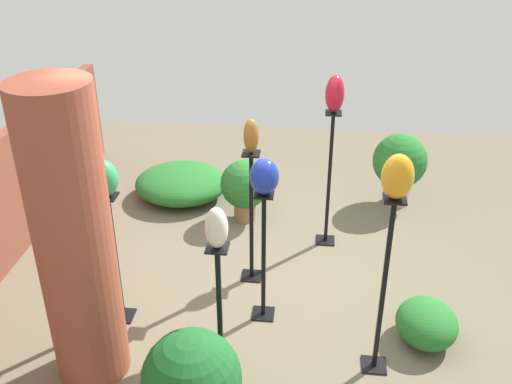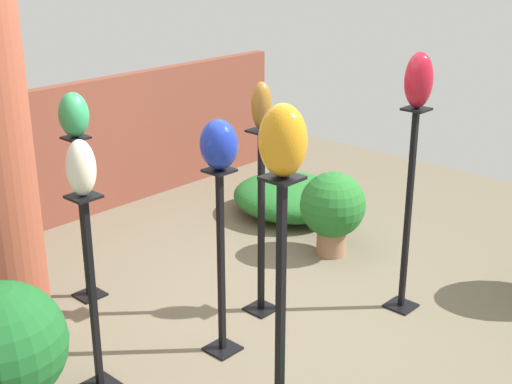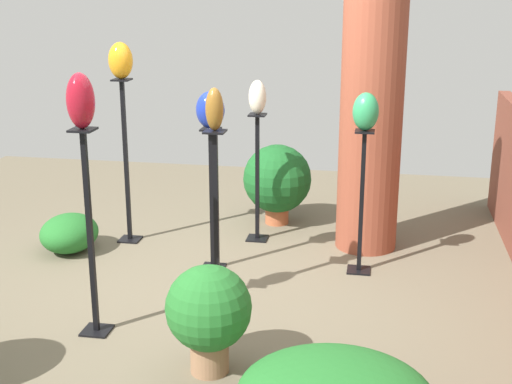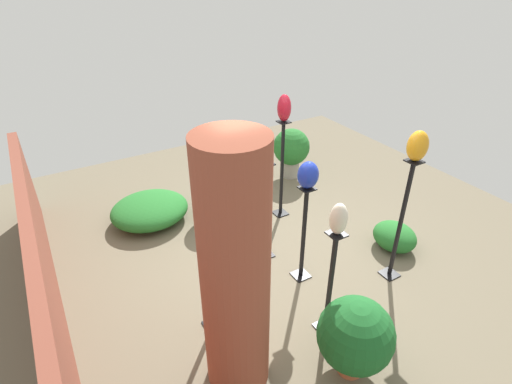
{
  "view_description": "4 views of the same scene",
  "coord_description": "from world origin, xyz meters",
  "px_view_note": "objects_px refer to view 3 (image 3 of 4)",
  "views": [
    {
      "loc": [
        -4.75,
        -0.49,
        3.57
      ],
      "look_at": [
        0.27,
        0.06,
        0.85
      ],
      "focal_mm": 42.0,
      "sensor_mm": 36.0,
      "label": 1
    },
    {
      "loc": [
        -3.32,
        -3.0,
        2.6
      ],
      "look_at": [
        0.23,
        0.28,
        0.82
      ],
      "focal_mm": 50.0,
      "sensor_mm": 36.0,
      "label": 2
    },
    {
      "loc": [
        5.17,
        1.31,
        2.44
      ],
      "look_at": [
        -0.2,
        0.35,
        0.81
      ],
      "focal_mm": 50.0,
      "sensor_mm": 36.0,
      "label": 3
    },
    {
      "loc": [
        -3.44,
        2.28,
        3.39
      ],
      "look_at": [
        -0.12,
        0.33,
        1.13
      ],
      "focal_mm": 28.0,
      "sensor_mm": 36.0,
      "label": 4
    }
  ],
  "objects_px": {
    "pedestal_jade": "(361,208)",
    "pedestal_bronze": "(216,223)",
    "art_vase_bronze": "(214,109)",
    "pedestal_cobalt": "(212,206)",
    "potted_plant_front_right": "(277,180)",
    "brick_pillar": "(371,121)",
    "potted_plant_back_center": "(209,311)",
    "art_vase_amber": "(121,60)",
    "art_vase_cobalt": "(210,110)",
    "art_vase_jade": "(366,112)",
    "art_vase_ivory": "(257,97)",
    "pedestal_ivory": "(257,183)",
    "pedestal_ruby": "(91,242)",
    "pedestal_amber": "(126,168)",
    "art_vase_ruby": "(81,101)"
  },
  "relations": [
    {
      "from": "art_vase_bronze",
      "to": "potted_plant_back_center",
      "type": "xyz_separation_m",
      "value": [
        1.11,
        0.21,
        -1.09
      ]
    },
    {
      "from": "pedestal_bronze",
      "to": "art_vase_bronze",
      "type": "distance_m",
      "value": 0.89
    },
    {
      "from": "brick_pillar",
      "to": "pedestal_jade",
      "type": "xyz_separation_m",
      "value": [
        0.63,
        -0.04,
        -0.63
      ]
    },
    {
      "from": "art_vase_jade",
      "to": "art_vase_ivory",
      "type": "height_order",
      "value": "art_vase_jade"
    },
    {
      "from": "pedestal_bronze",
      "to": "art_vase_ruby",
      "type": "bearing_deg",
      "value": -44.68
    },
    {
      "from": "pedestal_cobalt",
      "to": "art_vase_ruby",
      "type": "xyz_separation_m",
      "value": [
        1.29,
        -0.55,
        1.1
      ]
    },
    {
      "from": "potted_plant_back_center",
      "to": "potted_plant_front_right",
      "type": "relative_size",
      "value": 0.87
    },
    {
      "from": "art_vase_bronze",
      "to": "art_vase_cobalt",
      "type": "relative_size",
      "value": 1.05
    },
    {
      "from": "pedestal_amber",
      "to": "art_vase_jade",
      "type": "distance_m",
      "value": 2.36
    },
    {
      "from": "potted_plant_back_center",
      "to": "art_vase_cobalt",
      "type": "bearing_deg",
      "value": -167.27
    },
    {
      "from": "art_vase_ivory",
      "to": "pedestal_jade",
      "type": "bearing_deg",
      "value": 58.14
    },
    {
      "from": "pedestal_cobalt",
      "to": "art_vase_bronze",
      "type": "height_order",
      "value": "art_vase_bronze"
    },
    {
      "from": "pedestal_ivory",
      "to": "potted_plant_back_center",
      "type": "height_order",
      "value": "pedestal_ivory"
    },
    {
      "from": "pedestal_ivory",
      "to": "potted_plant_back_center",
      "type": "xyz_separation_m",
      "value": [
        2.47,
        0.12,
        -0.14
      ]
    },
    {
      "from": "pedestal_amber",
      "to": "potted_plant_back_center",
      "type": "bearing_deg",
      "value": 31.15
    },
    {
      "from": "potted_plant_back_center",
      "to": "pedestal_bronze",
      "type": "bearing_deg",
      "value": -169.42
    },
    {
      "from": "pedestal_ivory",
      "to": "potted_plant_front_right",
      "type": "bearing_deg",
      "value": 167.12
    },
    {
      "from": "art_vase_cobalt",
      "to": "art_vase_jade",
      "type": "bearing_deg",
      "value": 97.31
    },
    {
      "from": "art_vase_ruby",
      "to": "potted_plant_back_center",
      "type": "height_order",
      "value": "art_vase_ruby"
    },
    {
      "from": "pedestal_bronze",
      "to": "art_vase_bronze",
      "type": "xyz_separation_m",
      "value": [
        -0.0,
        -0.0,
        0.89
      ]
    },
    {
      "from": "pedestal_ivory",
      "to": "art_vase_ruby",
      "type": "height_order",
      "value": "art_vase_ruby"
    },
    {
      "from": "pedestal_jade",
      "to": "potted_plant_front_right",
      "type": "relative_size",
      "value": 1.5
    },
    {
      "from": "pedestal_jade",
      "to": "art_vase_jade",
      "type": "height_order",
      "value": "art_vase_jade"
    },
    {
      "from": "pedestal_jade",
      "to": "pedestal_ivory",
      "type": "height_order",
      "value": "pedestal_jade"
    },
    {
      "from": "pedestal_ruby",
      "to": "art_vase_bronze",
      "type": "height_order",
      "value": "art_vase_bronze"
    },
    {
      "from": "pedestal_jade",
      "to": "pedestal_ruby",
      "type": "xyz_separation_m",
      "value": [
        1.46,
        -1.82,
        0.12
      ]
    },
    {
      "from": "pedestal_ruby",
      "to": "art_vase_jade",
      "type": "height_order",
      "value": "art_vase_jade"
    },
    {
      "from": "pedestal_ivory",
      "to": "art_vase_cobalt",
      "type": "bearing_deg",
      "value": -17.88
    },
    {
      "from": "potted_plant_back_center",
      "to": "pedestal_amber",
      "type": "bearing_deg",
      "value": -148.85
    },
    {
      "from": "pedestal_jade",
      "to": "pedestal_bronze",
      "type": "bearing_deg",
      "value": -56.49
    },
    {
      "from": "brick_pillar",
      "to": "potted_plant_back_center",
      "type": "bearing_deg",
      "value": -20.48
    },
    {
      "from": "pedestal_cobalt",
      "to": "potted_plant_back_center",
      "type": "height_order",
      "value": "pedestal_cobalt"
    },
    {
      "from": "art_vase_amber",
      "to": "brick_pillar",
      "type": "bearing_deg",
      "value": 96.31
    },
    {
      "from": "potted_plant_back_center",
      "to": "art_vase_amber",
      "type": "bearing_deg",
      "value": -148.85
    },
    {
      "from": "pedestal_bronze",
      "to": "pedestal_cobalt",
      "type": "bearing_deg",
      "value": -163.11
    },
    {
      "from": "pedestal_bronze",
      "to": "pedestal_ruby",
      "type": "xyz_separation_m",
      "value": [
        0.73,
        -0.72,
        0.07
      ]
    },
    {
      "from": "art_vase_ivory",
      "to": "art_vase_jade",
      "type": "bearing_deg",
      "value": 58.14
    },
    {
      "from": "pedestal_ruby",
      "to": "art_vase_bronze",
      "type": "bearing_deg",
      "value": 135.32
    },
    {
      "from": "art_vase_cobalt",
      "to": "potted_plant_front_right",
      "type": "relative_size",
      "value": 0.37
    },
    {
      "from": "art_vase_ivory",
      "to": "pedestal_amber",
      "type": "bearing_deg",
      "value": -78.5
    },
    {
      "from": "art_vase_jade",
      "to": "art_vase_bronze",
      "type": "height_order",
      "value": "art_vase_bronze"
    },
    {
      "from": "brick_pillar",
      "to": "art_vase_jade",
      "type": "height_order",
      "value": "brick_pillar"
    },
    {
      "from": "art_vase_bronze",
      "to": "brick_pillar",
      "type": "bearing_deg",
      "value": 140.16
    },
    {
      "from": "potted_plant_front_right",
      "to": "brick_pillar",
      "type": "bearing_deg",
      "value": 61.35
    },
    {
      "from": "pedestal_cobalt",
      "to": "art_vase_bronze",
      "type": "xyz_separation_m",
      "value": [
        0.56,
        0.17,
        0.94
      ]
    },
    {
      "from": "pedestal_ivory",
      "to": "art_vase_ivory",
      "type": "distance_m",
      "value": 0.83
    },
    {
      "from": "art_vase_ivory",
      "to": "art_vase_cobalt",
      "type": "bearing_deg",
      "value": -17.88
    },
    {
      "from": "pedestal_amber",
      "to": "pedestal_cobalt",
      "type": "distance_m",
      "value": 1.12
    },
    {
      "from": "pedestal_amber",
      "to": "art_vase_ivory",
      "type": "height_order",
      "value": "pedestal_amber"
    },
    {
      "from": "pedestal_bronze",
      "to": "art_vase_amber",
      "type": "distance_m",
      "value": 1.93
    }
  ]
}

